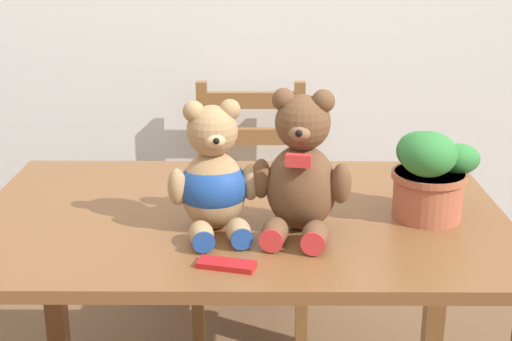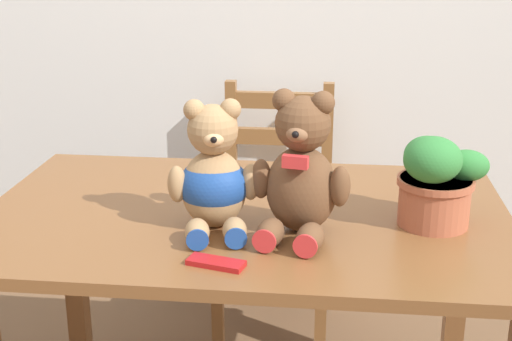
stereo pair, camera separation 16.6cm
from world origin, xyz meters
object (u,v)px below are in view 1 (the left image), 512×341
Objects in this scene: teddy_bear_left at (214,180)px; chocolate_bar at (226,264)px; teddy_bear_right at (301,172)px; wooden_chair_behind at (250,212)px; potted_plant at (429,174)px.

teddy_bear_left is 2.54× the size of chocolate_bar.
teddy_bear_right is at bearing 50.32° from chocolate_bar.
wooden_chair_behind is 2.69× the size of teddy_bear_right.
potted_plant reaches higher than chocolate_bar.
teddy_bear_left is 0.53m from potted_plant.
teddy_bear_right reaches higher than wooden_chair_behind.
teddy_bear_left is 0.20m from teddy_bear_right.
potted_plant is 0.57m from chocolate_bar.
teddy_bear_left is at bearing 100.31° from chocolate_bar.
wooden_chair_behind is 0.98m from teddy_bear_left.
teddy_bear_right is 0.33m from potted_plant.
teddy_bear_right is 1.47× the size of potted_plant.
chocolate_bar is (-0.04, -1.08, 0.31)m from wooden_chair_behind.
teddy_bear_left reaches higher than potted_plant.
teddy_bear_left is 1.36× the size of potted_plant.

